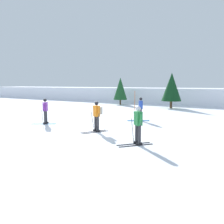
{
  "coord_description": "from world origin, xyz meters",
  "views": [
    {
      "loc": [
        8.15,
        -10.16,
        2.65
      ],
      "look_at": [
        0.73,
        1.93,
        0.9
      ],
      "focal_mm": 36.14,
      "sensor_mm": 36.0,
      "label": 1
    }
  ],
  "objects_px": {
    "skier_purple": "(45,110)",
    "trail_marker_pole": "(135,100)",
    "skier_blue": "(141,108)",
    "conifer_far_centre": "(172,87)",
    "conifer_far_left": "(120,89)",
    "skier_orange": "(97,115)",
    "skier_green": "(138,124)"
  },
  "relations": [
    {
      "from": "skier_blue",
      "to": "conifer_far_left",
      "type": "height_order",
      "value": "conifer_far_left"
    },
    {
      "from": "skier_orange",
      "to": "conifer_far_left",
      "type": "bearing_deg",
      "value": 115.11
    },
    {
      "from": "skier_blue",
      "to": "skier_orange",
      "type": "xyz_separation_m",
      "value": [
        -0.49,
        -4.78,
        0.04
      ]
    },
    {
      "from": "skier_orange",
      "to": "skier_green",
      "type": "bearing_deg",
      "value": -22.69
    },
    {
      "from": "skier_blue",
      "to": "trail_marker_pole",
      "type": "bearing_deg",
      "value": 119.15
    },
    {
      "from": "trail_marker_pole",
      "to": "conifer_far_centre",
      "type": "relative_size",
      "value": 0.51
    },
    {
      "from": "trail_marker_pole",
      "to": "conifer_far_left",
      "type": "relative_size",
      "value": 0.56
    },
    {
      "from": "skier_purple",
      "to": "conifer_far_left",
      "type": "distance_m",
      "value": 15.73
    },
    {
      "from": "trail_marker_pole",
      "to": "conifer_far_centre",
      "type": "bearing_deg",
      "value": 52.55
    },
    {
      "from": "skier_blue",
      "to": "trail_marker_pole",
      "type": "height_order",
      "value": "trail_marker_pole"
    },
    {
      "from": "skier_purple",
      "to": "trail_marker_pole",
      "type": "xyz_separation_m",
      "value": [
        1.43,
        10.74,
        0.07
      ]
    },
    {
      "from": "skier_purple",
      "to": "skier_orange",
      "type": "bearing_deg",
      "value": -3.19
    },
    {
      "from": "conifer_far_left",
      "to": "skier_blue",
      "type": "bearing_deg",
      "value": -54.27
    },
    {
      "from": "skier_blue",
      "to": "skier_purple",
      "type": "xyz_separation_m",
      "value": [
        -4.89,
        -4.54,
        0.0
      ]
    },
    {
      "from": "skier_green",
      "to": "conifer_far_centre",
      "type": "relative_size",
      "value": 0.44
    },
    {
      "from": "skier_purple",
      "to": "skier_green",
      "type": "height_order",
      "value": "same"
    },
    {
      "from": "skier_purple",
      "to": "skier_green",
      "type": "distance_m",
      "value": 7.68
    },
    {
      "from": "skier_green",
      "to": "skier_orange",
      "type": "xyz_separation_m",
      "value": [
        -3.11,
        1.3,
        0.04
      ]
    },
    {
      "from": "trail_marker_pole",
      "to": "conifer_far_centre",
      "type": "height_order",
      "value": "conifer_far_centre"
    },
    {
      "from": "trail_marker_pole",
      "to": "skier_orange",
      "type": "bearing_deg",
      "value": -74.84
    },
    {
      "from": "skier_purple",
      "to": "trail_marker_pole",
      "type": "bearing_deg",
      "value": 82.42
    },
    {
      "from": "skier_orange",
      "to": "conifer_far_centre",
      "type": "height_order",
      "value": "conifer_far_centre"
    },
    {
      "from": "skier_green",
      "to": "trail_marker_pole",
      "type": "xyz_separation_m",
      "value": [
        -6.09,
        12.29,
        0.07
      ]
    },
    {
      "from": "skier_blue",
      "to": "conifer_far_centre",
      "type": "height_order",
      "value": "conifer_far_centre"
    },
    {
      "from": "skier_blue",
      "to": "conifer_far_centre",
      "type": "relative_size",
      "value": 0.44
    },
    {
      "from": "skier_blue",
      "to": "trail_marker_pole",
      "type": "distance_m",
      "value": 7.11
    },
    {
      "from": "conifer_far_left",
      "to": "conifer_far_centre",
      "type": "height_order",
      "value": "conifer_far_centre"
    },
    {
      "from": "conifer_far_left",
      "to": "conifer_far_centre",
      "type": "distance_m",
      "value": 7.19
    },
    {
      "from": "skier_purple",
      "to": "skier_orange",
      "type": "xyz_separation_m",
      "value": [
        4.41,
        -0.25,
        0.04
      ]
    },
    {
      "from": "conifer_far_left",
      "to": "skier_green",
      "type": "bearing_deg",
      "value": -58.35
    },
    {
      "from": "skier_blue",
      "to": "skier_green",
      "type": "relative_size",
      "value": 1.0
    },
    {
      "from": "skier_orange",
      "to": "skier_purple",
      "type": "bearing_deg",
      "value": 176.81
    }
  ]
}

